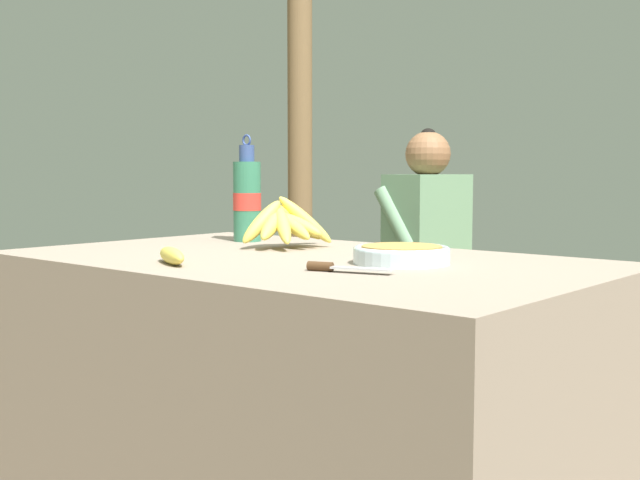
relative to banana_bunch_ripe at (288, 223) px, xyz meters
name	(u,v)px	position (x,y,z in m)	size (l,w,h in m)	color
market_counter	(301,400)	(0.19, -0.16, -0.42)	(1.45, 0.87, 0.71)	gray
banana_bunch_ripe	(288,223)	(0.00, 0.00, 0.00)	(0.18, 0.30, 0.15)	#4C381E
serving_bowl	(401,253)	(0.45, -0.11, -0.04)	(0.22, 0.22, 0.04)	silver
water_bottle	(247,199)	(-0.23, 0.07, 0.06)	(0.08, 0.08, 0.32)	#337556
loose_banana_front	(172,256)	(0.06, -0.45, -0.05)	(0.17, 0.11, 0.04)	#E0C64C
knife	(337,267)	(0.43, -0.32, -0.06)	(0.19, 0.08, 0.02)	#BCBCC1
wooden_bench	(492,323)	(-0.02, 1.18, -0.45)	(1.71, 0.32, 0.38)	brown
seated_vendor	(419,245)	(-0.34, 1.15, -0.16)	(0.42, 0.41, 1.08)	#473828
banana_bunch_green	(622,307)	(0.48, 1.18, -0.33)	(0.15, 0.26, 0.13)	#4C381E
support_post_near	(300,111)	(-1.36, 1.56, 0.45)	(0.13, 0.13, 2.45)	brown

